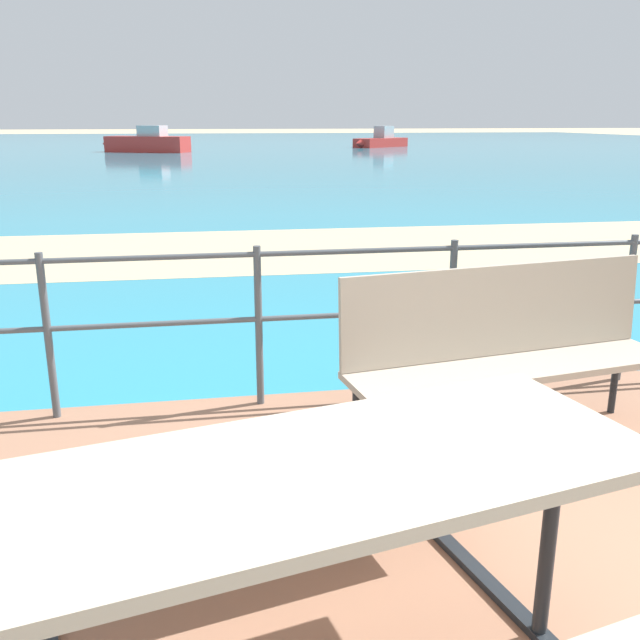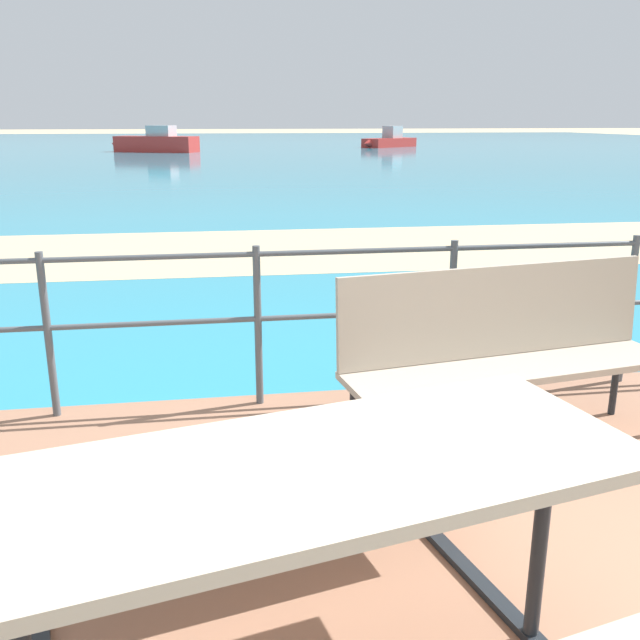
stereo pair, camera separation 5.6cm
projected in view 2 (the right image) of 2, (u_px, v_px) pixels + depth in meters
sea_water at (223, 149)px, 39.88m from camera, size 90.00×90.00×0.01m
beach_strip at (275, 249)px, 9.42m from camera, size 54.04×4.05×0.01m
picnic_table at (319, 528)px, 1.85m from camera, size 2.02×1.80×0.80m
park_bench at (504, 342)px, 3.59m from camera, size 1.82×0.69×0.93m
railing_fence at (357, 302)px, 4.11m from camera, size 5.94×0.04×0.96m
boat_near at (155, 142)px, 36.46m from camera, size 4.85×3.02×1.36m
boat_far at (389, 141)px, 42.72m from camera, size 4.01×3.44×1.26m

